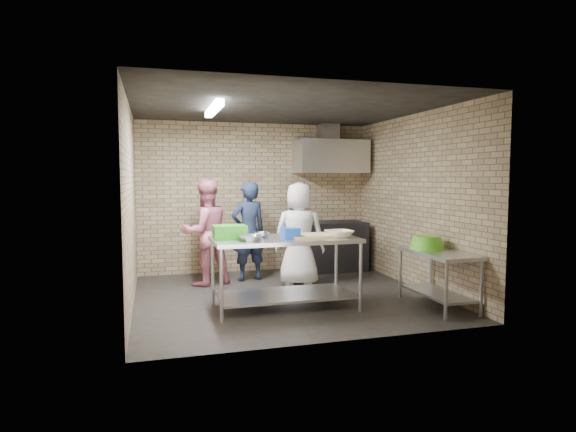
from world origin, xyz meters
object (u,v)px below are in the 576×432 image
(woman_white, at_px, (299,234))
(blue_tub, at_px, (291,233))
(bottle_green, at_px, (349,162))
(bottle_red, at_px, (330,161))
(woman_pink, at_px, (206,232))
(side_counter, at_px, (438,279))
(green_basin, at_px, (427,242))
(green_crate, at_px, (230,232))
(prep_table, at_px, (285,273))
(stove, at_px, (331,246))
(man_navy, at_px, (249,231))

(woman_white, bearing_deg, blue_tub, 91.22)
(bottle_green, bearing_deg, blue_tub, -126.53)
(bottle_red, xyz_separation_m, woman_pink, (-2.42, -0.82, -1.19))
(side_counter, distance_m, blue_tub, 2.06)
(blue_tub, xyz_separation_m, green_basin, (1.91, -0.14, -0.17))
(blue_tub, bearing_deg, side_counter, -11.39)
(blue_tub, bearing_deg, green_crate, 163.65)
(prep_table, relative_size, bottle_green, 12.52)
(prep_table, xyz_separation_m, woman_pink, (-0.84, 1.69, 0.37))
(woman_pink, bearing_deg, woman_white, 143.85)
(green_crate, bearing_deg, bottle_red, 46.29)
(woman_pink, bearing_deg, side_counter, 124.07)
(green_crate, bearing_deg, blue_tub, -16.35)
(green_crate, xyz_separation_m, green_basin, (2.66, -0.36, -0.19))
(green_crate, relative_size, green_basin, 0.91)
(blue_tub, relative_size, bottle_red, 1.16)
(prep_table, distance_m, woman_pink, 1.92)
(green_crate, bearing_deg, stove, 43.88)
(woman_white, bearing_deg, green_basin, 156.18)
(stove, xyz_separation_m, green_basin, (0.43, -2.50, 0.38))
(side_counter, bearing_deg, man_navy, 132.08)
(prep_table, bearing_deg, green_crate, 170.27)
(man_navy, bearing_deg, bottle_red, -170.67)
(side_counter, height_order, man_navy, man_navy)
(green_basin, bearing_deg, bottle_red, 97.90)
(bottle_red, xyz_separation_m, bottle_green, (0.40, 0.00, -0.01))
(side_counter, relative_size, bottle_red, 6.67)
(blue_tub, bearing_deg, woman_pink, 116.53)
(prep_table, bearing_deg, stove, 55.97)
(stove, bearing_deg, bottle_green, 28.07)
(side_counter, bearing_deg, green_crate, 167.20)
(woman_white, bearing_deg, bottle_red, -105.10)
(blue_tub, height_order, woman_pink, woman_pink)
(woman_pink, height_order, woman_white, woman_pink)
(stove, xyz_separation_m, woman_pink, (-2.37, -0.58, 0.39))
(prep_table, height_order, man_navy, man_navy)
(green_basin, bearing_deg, green_crate, 172.32)
(prep_table, relative_size, side_counter, 1.57)
(green_basin, bearing_deg, man_navy, 135.07)
(woman_white, bearing_deg, side_counter, 152.12)
(side_counter, xyz_separation_m, blue_tub, (-1.93, 0.39, 0.63))
(side_counter, bearing_deg, woman_pink, 142.35)
(green_basin, distance_m, bottle_red, 3.01)
(bottle_green, bearing_deg, woman_pink, -163.87)
(blue_tub, height_order, woman_white, woman_white)
(prep_table, distance_m, green_crate, 0.90)
(woman_pink, bearing_deg, green_crate, 76.90)
(prep_table, bearing_deg, green_basin, -6.94)
(green_crate, xyz_separation_m, woman_white, (1.28, 1.11, -0.20))
(green_crate, relative_size, woman_white, 0.25)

